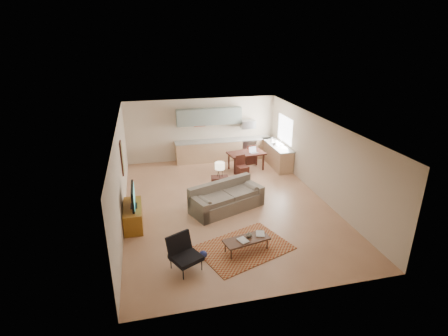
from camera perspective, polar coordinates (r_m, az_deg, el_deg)
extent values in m
plane|color=#AF7A59|center=(11.65, 0.34, -5.80)|extent=(9.00, 9.00, 0.00)
plane|color=white|center=(10.69, 0.37, 7.19)|extent=(9.00, 9.00, 0.00)
plane|color=#C4B298|center=(15.30, -3.64, 6.28)|extent=(6.50, 0.00, 6.50)
plane|color=#C4B298|center=(7.26, 8.93, -12.04)|extent=(6.50, 0.00, 6.50)
plane|color=#C4B298|center=(10.85, -16.57, -1.01)|extent=(0.00, 9.00, 9.00)
plane|color=#C4B298|center=(12.23, 15.33, 1.65)|extent=(0.00, 9.00, 9.00)
cube|color=#A5A8AD|center=(15.70, 3.86, 3.25)|extent=(0.62, 0.62, 0.90)
cube|color=#A5A8AD|center=(15.41, 3.94, 7.16)|extent=(0.62, 0.40, 0.35)
cube|color=gray|center=(15.04, -2.44, 8.40)|extent=(2.80, 0.34, 0.70)
cube|color=white|center=(14.74, 9.92, 6.23)|extent=(0.02, 1.40, 1.05)
cube|color=maroon|center=(9.45, 3.28, -12.84)|extent=(2.70, 2.28, 0.02)
imported|color=maroon|center=(9.01, 2.51, -11.92)|extent=(0.41, 0.44, 0.03)
imported|color=navy|center=(9.36, 5.24, -10.63)|extent=(0.39, 0.43, 0.02)
imported|color=black|center=(9.19, 4.10, -10.75)|extent=(0.22, 0.22, 0.17)
imported|color=beige|center=(15.07, 7.84, 4.57)|extent=(0.10, 0.10, 0.19)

